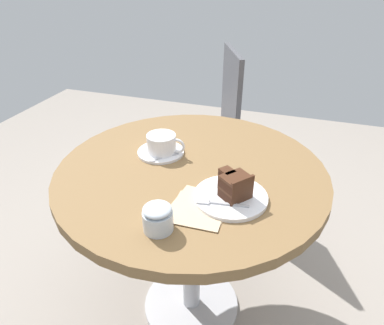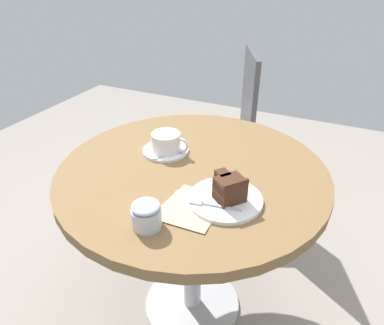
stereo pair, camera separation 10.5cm
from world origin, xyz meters
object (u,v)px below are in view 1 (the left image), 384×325
object	(u,v)px
cake_slice	(234,186)
sugar_pot	(158,218)
cake_plate	(230,197)
fork	(216,203)
cafe_chair	(213,121)
coffee_cup	(162,143)
saucer	(161,152)
teaspoon	(160,158)
napkin	(199,208)

from	to	relation	value
cake_slice	sugar_pot	size ratio (longest dim) A/B	1.38
cake_plate	fork	bearing A→B (deg)	-119.82
fork	cafe_chair	distance (m)	0.95
coffee_cup	fork	distance (m)	0.34
saucer	cafe_chair	size ratio (longest dim) A/B	0.18
fork	cafe_chair	bearing A→B (deg)	-82.18
coffee_cup	cake_plate	xyz separation A→B (m)	(0.28, -0.18, -0.04)
fork	coffee_cup	bearing A→B (deg)	-49.55
cake_plate	sugar_pot	xyz separation A→B (m)	(-0.14, -0.18, 0.03)
teaspoon	sugar_pot	world-z (taller)	sugar_pot
saucer	teaspoon	size ratio (longest dim) A/B	1.98
napkin	cake_slice	bearing A→B (deg)	42.18
fork	sugar_pot	xyz separation A→B (m)	(-0.11, -0.13, 0.02)
fork	cafe_chair	world-z (taller)	cafe_chair
saucer	cake_slice	bearing A→B (deg)	-31.41
cake_plate	fork	xyz separation A→B (m)	(-0.03, -0.05, 0.01)
cake_slice	teaspoon	bearing A→B (deg)	155.06
fork	cake_plate	bearing A→B (deg)	-127.36
saucer	cafe_chair	world-z (taller)	cafe_chair
sugar_pot	fork	bearing A→B (deg)	48.41
teaspoon	cafe_chair	world-z (taller)	cafe_chair
coffee_cup	sugar_pot	bearing A→B (deg)	-69.09
cake_slice	fork	distance (m)	0.07
coffee_cup	cake_plate	bearing A→B (deg)	-32.38
cafe_chair	teaspoon	bearing A→B (deg)	-23.31
teaspoon	cake_slice	distance (m)	0.31
saucer	fork	bearing A→B (deg)	-41.63
saucer	coffee_cup	bearing A→B (deg)	-27.26
napkin	sugar_pot	distance (m)	0.13
cake_plate	napkin	bearing A→B (deg)	-134.95
fork	teaspoon	bearing A→B (deg)	-44.17
coffee_cup	cake_slice	world-z (taller)	cake_slice
saucer	cake_plate	distance (m)	0.34
saucer	napkin	distance (m)	0.33
saucer	fork	distance (m)	0.35
fork	cafe_chair	xyz separation A→B (m)	(-0.25, 0.90, -0.18)
coffee_cup	napkin	size ratio (longest dim) A/B	0.76
fork	napkin	distance (m)	0.05
cake_slice	sugar_pot	xyz separation A→B (m)	(-0.15, -0.18, -0.01)
cafe_chair	napkin	bearing A→B (deg)	-11.45
teaspoon	cake_plate	xyz separation A→B (m)	(0.27, -0.13, -0.01)
cake_plate	cake_slice	xyz separation A→B (m)	(0.01, 0.00, 0.04)
fork	napkin	size ratio (longest dim) A/B	0.80
saucer	cake_plate	xyz separation A→B (m)	(0.29, -0.18, 0.00)
cafe_chair	sugar_pot	world-z (taller)	cafe_chair
teaspoon	cake_plate	size ratio (longest dim) A/B	0.39
teaspoon	fork	size ratio (longest dim) A/B	0.57
fork	saucer	bearing A→B (deg)	-49.18
saucer	cafe_chair	xyz separation A→B (m)	(0.01, 0.67, -0.17)
saucer	teaspoon	world-z (taller)	teaspoon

